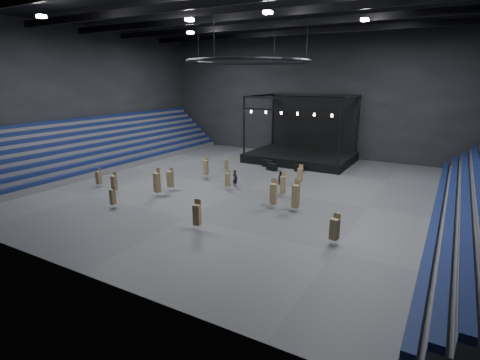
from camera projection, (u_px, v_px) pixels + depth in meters
The scene contains 29 objects.
floor at pixel (248, 188), 40.18m from camera, with size 50.00×50.00×0.00m, color #464648.
ceiling at pixel (249, 6), 35.46m from camera, with size 50.00×42.00×0.20m, color black.
wall_back at pixel (316, 95), 55.37m from camera, with size 50.00×0.20×18.00m, color black.
wall_front at pixel (61, 124), 20.27m from camera, with size 50.00×0.20×18.00m, color black.
wall_left at pixel (84, 97), 49.88m from camera, with size 0.20×42.00×18.00m, color black.
bleachers_left at pixel (100, 152), 50.79m from camera, with size 7.20×40.00×6.40m.
stage at pixel (302, 150), 53.37m from camera, with size 14.00×10.00×9.20m.
truss_ring at pixel (248, 61), 36.77m from camera, with size 12.30×12.30×5.15m.
roof_girders at pixel (248, 15), 35.67m from camera, with size 49.00×30.35×0.70m.
floodlights at pixel (226, 16), 32.48m from camera, with size 28.60×16.60×0.25m.
flight_case_left at pixel (268, 164), 49.73m from camera, with size 1.34×0.67×0.90m, color black.
flight_case_mid at pixel (272, 167), 47.84m from camera, with size 1.34×0.67×0.89m, color black.
flight_case_right at pixel (299, 168), 47.27m from camera, with size 1.19×0.60×0.79m, color black.
chair_stack_0 at pixel (197, 214), 28.78m from camera, with size 0.64×0.64×2.45m.
chair_stack_1 at pixel (113, 196), 33.79m from camera, with size 0.46×0.46×2.06m.
chair_stack_2 at pixel (296, 196), 32.54m from camera, with size 0.57×0.57×2.99m.
chair_stack_3 at pixel (335, 228), 26.14m from camera, with size 0.65×0.65×2.32m.
chair_stack_4 at pixel (114, 183), 37.86m from camera, with size 0.47×0.47×2.28m.
chair_stack_5 at pixel (228, 179), 39.43m from camera, with size 0.47×0.47×2.14m.
chair_stack_6 at pixel (283, 184), 36.85m from camera, with size 0.47×0.47×2.53m.
chair_stack_7 at pixel (226, 164), 46.98m from camera, with size 0.55×0.55×1.82m.
chair_stack_8 at pixel (273, 193), 33.48m from camera, with size 0.65×0.65×2.80m.
chair_stack_9 at pixel (157, 182), 37.02m from camera, with size 0.64×0.64×2.89m.
chair_stack_10 at pixel (170, 179), 38.87m from camera, with size 0.63×0.63×2.52m.
chair_stack_11 at pixel (99, 177), 40.14m from camera, with size 0.49×0.49×2.14m.
chair_stack_12 at pixel (206, 167), 43.87m from camera, with size 0.50×0.50×2.57m.
chair_stack_13 at pixel (300, 174), 41.04m from camera, with size 0.51×0.51×2.30m.
man_center at pixel (235, 178), 40.51m from camera, with size 0.68×0.44×1.86m, color black.
crew_member at pixel (281, 178), 41.50m from camera, with size 0.72×0.56×1.49m, color black.
Camera 1 is at (18.57, -33.78, 11.38)m, focal length 28.00 mm.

